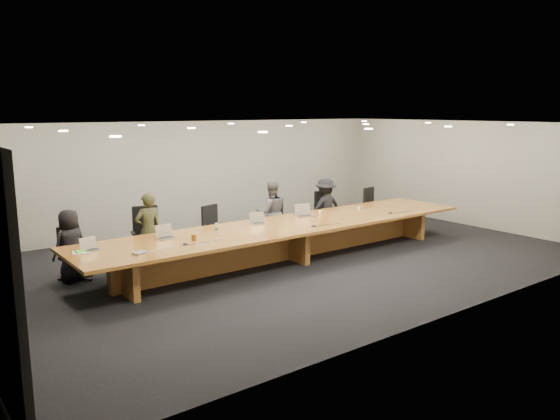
# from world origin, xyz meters

# --- Properties ---
(ground) EXTENTS (12.00, 12.00, 0.00)m
(ground) POSITION_xyz_m (0.00, 0.00, 0.00)
(ground) COLOR black
(ground) RESTS_ON ground
(back_wall) EXTENTS (12.00, 0.02, 2.80)m
(back_wall) POSITION_xyz_m (0.00, 4.00, 1.40)
(back_wall) COLOR beige
(back_wall) RESTS_ON ground
(conference_table) EXTENTS (9.00, 1.80, 0.75)m
(conference_table) POSITION_xyz_m (0.00, 0.00, 0.52)
(conference_table) COLOR brown
(conference_table) RESTS_ON ground
(chair_far_left) EXTENTS (0.62, 0.62, 1.02)m
(chair_far_left) POSITION_xyz_m (-4.01, 1.20, 0.51)
(chair_far_left) COLOR black
(chair_far_left) RESTS_ON ground
(chair_left) EXTENTS (0.73, 0.73, 1.21)m
(chair_left) POSITION_xyz_m (-2.54, 1.31, 0.60)
(chair_left) COLOR black
(chair_left) RESTS_ON ground
(chair_mid_left) EXTENTS (0.67, 0.67, 1.07)m
(chair_mid_left) POSITION_xyz_m (-0.97, 1.30, 0.54)
(chair_mid_left) COLOR black
(chair_mid_left) RESTS_ON ground
(chair_mid_right) EXTENTS (0.55, 0.55, 1.05)m
(chair_mid_right) POSITION_xyz_m (0.68, 1.20, 0.52)
(chair_mid_right) COLOR black
(chair_mid_right) RESTS_ON ground
(chair_right) EXTENTS (0.63, 0.63, 1.11)m
(chair_right) POSITION_xyz_m (2.17, 1.21, 0.55)
(chair_right) COLOR black
(chair_right) RESTS_ON ground
(chair_far_right) EXTENTS (0.63, 0.63, 1.06)m
(chair_far_right) POSITION_xyz_m (3.83, 1.16, 0.53)
(chair_far_right) COLOR black
(chair_far_right) RESTS_ON ground
(person_a) EXTENTS (0.74, 0.59, 1.33)m
(person_a) POSITION_xyz_m (-4.08, 1.23, 0.66)
(person_a) COLOR black
(person_a) RESTS_ON ground
(person_b) EXTENTS (0.56, 0.37, 1.50)m
(person_b) POSITION_xyz_m (-2.59, 1.17, 0.75)
(person_b) COLOR #30301A
(person_b) RESTS_ON ground
(person_c) EXTENTS (0.88, 0.78, 1.48)m
(person_c) POSITION_xyz_m (0.47, 1.26, 0.74)
(person_c) COLOR #4E4E50
(person_c) RESTS_ON ground
(person_d) EXTENTS (0.96, 0.60, 1.43)m
(person_d) POSITION_xyz_m (2.04, 1.15, 0.72)
(person_d) COLOR black
(person_d) RESTS_ON ground
(laptop_a) EXTENTS (0.33, 0.26, 0.23)m
(laptop_a) POSITION_xyz_m (-4.01, 0.27, 0.87)
(laptop_a) COLOR #BEB091
(laptop_a) RESTS_ON conference_table
(laptop_b) EXTENTS (0.33, 0.25, 0.26)m
(laptop_b) POSITION_xyz_m (-2.60, 0.33, 0.88)
(laptop_b) COLOR #C2AC94
(laptop_b) RESTS_ON conference_table
(laptop_c) EXTENTS (0.36, 0.30, 0.25)m
(laptop_c) POSITION_xyz_m (-0.50, 0.38, 0.87)
(laptop_c) COLOR #BCAD8F
(laptop_c) RESTS_ON conference_table
(laptop_d) EXTENTS (0.43, 0.37, 0.28)m
(laptop_d) POSITION_xyz_m (0.77, 0.41, 0.89)
(laptop_d) COLOR tan
(laptop_d) RESTS_ON conference_table
(water_bottle) EXTENTS (0.08, 0.08, 0.20)m
(water_bottle) POSITION_xyz_m (-1.67, 0.10, 0.85)
(water_bottle) COLOR silver
(water_bottle) RESTS_ON conference_table
(amber_mug) EXTENTS (0.11, 0.11, 0.11)m
(amber_mug) POSITION_xyz_m (-2.28, -0.12, 0.81)
(amber_mug) COLOR brown
(amber_mug) RESTS_ON conference_table
(paper_cup_near) EXTENTS (0.09, 0.09, 0.08)m
(paper_cup_near) POSITION_xyz_m (1.22, 0.40, 0.79)
(paper_cup_near) COLOR white
(paper_cup_near) RESTS_ON conference_table
(paper_cup_far) EXTENTS (0.09, 0.09, 0.08)m
(paper_cup_far) POSITION_xyz_m (2.29, 0.26, 0.79)
(paper_cup_far) COLOR silver
(paper_cup_far) RESTS_ON conference_table
(notepad) EXTENTS (0.32, 0.28, 0.02)m
(notepad) POSITION_xyz_m (-4.19, 0.24, 0.76)
(notepad) COLOR white
(notepad) RESTS_ON conference_table
(lime_gadget) EXTENTS (0.19, 0.13, 0.03)m
(lime_gadget) POSITION_xyz_m (-4.19, 0.23, 0.78)
(lime_gadget) COLOR #57D238
(lime_gadget) RESTS_ON notepad
(av_box) EXTENTS (0.26, 0.23, 0.03)m
(av_box) POSITION_xyz_m (-3.43, -0.41, 0.77)
(av_box) COLOR #9E9EA2
(av_box) RESTS_ON conference_table
(mic_left) EXTENTS (0.17, 0.17, 0.03)m
(mic_left) POSITION_xyz_m (-2.55, -0.31, 0.77)
(mic_left) COLOR black
(mic_left) RESTS_ON conference_table
(mic_center) EXTENTS (0.13, 0.13, 0.03)m
(mic_center) POSITION_xyz_m (0.24, -0.52, 0.76)
(mic_center) COLOR black
(mic_center) RESTS_ON conference_table
(mic_right) EXTENTS (0.14, 0.14, 0.03)m
(mic_right) POSITION_xyz_m (2.57, -0.50, 0.77)
(mic_right) COLOR black
(mic_right) RESTS_ON conference_table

